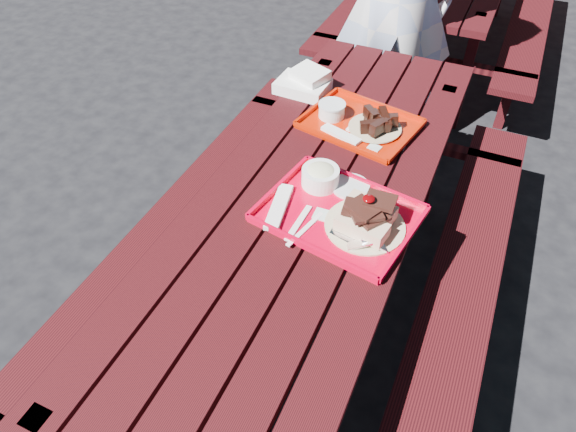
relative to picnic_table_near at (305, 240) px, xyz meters
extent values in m
plane|color=black|center=(0.00, 0.00, -0.56)|extent=(60.00, 60.00, 0.00)
cube|color=#3A0B0E|center=(-0.30, 0.00, 0.17)|extent=(0.14, 2.40, 0.04)
cube|color=#3A0B0E|center=(-0.15, 0.00, 0.17)|extent=(0.14, 2.40, 0.04)
cube|color=#3A0B0E|center=(0.00, 0.00, 0.17)|extent=(0.14, 2.40, 0.04)
cube|color=#3A0B0E|center=(0.15, 0.00, 0.17)|extent=(0.14, 2.40, 0.04)
cube|color=#3A0B0E|center=(0.30, 0.00, 0.17)|extent=(0.14, 2.40, 0.04)
cube|color=#3A0B0E|center=(-0.58, 0.00, -0.13)|extent=(0.25, 2.40, 0.04)
cube|color=#3A0B0E|center=(-0.58, -0.84, -0.35)|extent=(0.06, 0.06, 0.42)
cube|color=#3A0B0E|center=(-0.58, 0.84, -0.35)|extent=(0.06, 0.06, 0.42)
cube|color=#3A0B0E|center=(0.58, 0.00, -0.13)|extent=(0.25, 2.40, 0.04)
cube|color=#3A0B0E|center=(0.58, 0.84, -0.35)|extent=(0.06, 0.06, 0.42)
cube|color=#3A0B0E|center=(-0.30, 0.96, -0.19)|extent=(0.06, 0.06, 0.75)
cube|color=#3A0B0E|center=(0.30, 0.96, -0.19)|extent=(0.06, 0.06, 0.75)
cube|color=#3A0B0E|center=(0.00, 0.96, -0.13)|extent=(1.40, 0.06, 0.04)
cube|color=#3A0B0E|center=(-0.58, 1.96, -0.35)|extent=(0.06, 0.06, 0.42)
cube|color=#3A0B0E|center=(0.58, 2.80, -0.13)|extent=(0.25, 2.40, 0.04)
cube|color=#3A0B0E|center=(0.58, 1.96, -0.35)|extent=(0.06, 0.06, 0.42)
cube|color=#3A0B0E|center=(0.58, 3.64, -0.35)|extent=(0.06, 0.06, 0.42)
cube|color=#3A0B0E|center=(-0.30, 1.84, -0.19)|extent=(0.06, 0.06, 0.75)
cube|color=#3A0B0E|center=(0.30, 1.84, -0.19)|extent=(0.06, 0.06, 0.75)
cube|color=#3A0B0E|center=(0.00, 1.84, -0.13)|extent=(1.40, 0.06, 0.04)
cube|color=red|center=(0.13, -0.02, 0.20)|extent=(0.54, 0.45, 0.01)
cube|color=red|center=(0.16, 0.16, 0.21)|extent=(0.48, 0.09, 0.02)
cube|color=red|center=(0.09, -0.21, 0.21)|extent=(0.48, 0.09, 0.02)
cube|color=red|center=(0.36, -0.06, 0.21)|extent=(0.08, 0.37, 0.02)
cube|color=red|center=(-0.11, 0.02, 0.21)|extent=(0.08, 0.37, 0.02)
cylinder|color=#C4B38C|center=(0.22, -0.04, 0.21)|extent=(0.26, 0.26, 0.01)
cube|color=beige|center=(0.22, -0.08, 0.24)|extent=(0.17, 0.10, 0.05)
cube|color=beige|center=(0.22, 0.00, 0.24)|extent=(0.17, 0.10, 0.05)
ellipsoid|color=#4F0103|center=(0.22, -0.04, 0.34)|extent=(0.04, 0.04, 0.02)
cylinder|color=white|center=(0.01, 0.10, 0.24)|extent=(0.13, 0.13, 0.07)
ellipsoid|color=beige|center=(0.01, 0.10, 0.26)|extent=(0.11, 0.11, 0.05)
cylinder|color=silver|center=(0.12, 0.12, 0.21)|extent=(0.14, 0.14, 0.01)
cube|color=white|center=(-0.07, -0.08, 0.21)|extent=(0.09, 0.22, 0.02)
cube|color=white|center=(0.02, -0.12, 0.21)|extent=(0.02, 0.18, 0.01)
cube|color=white|center=(0.05, -0.13, 0.21)|extent=(0.06, 0.18, 0.01)
cube|color=silver|center=(0.08, -0.05, 0.21)|extent=(0.06, 0.06, 0.00)
cube|color=#B01802|center=(0.02, 0.51, 0.20)|extent=(0.48, 0.41, 0.01)
cube|color=#B01802|center=(0.06, 0.67, 0.21)|extent=(0.42, 0.10, 0.02)
cube|color=#B01802|center=(-0.01, 0.35, 0.21)|extent=(0.42, 0.10, 0.02)
cube|color=#B01802|center=(0.23, 0.47, 0.21)|extent=(0.08, 0.32, 0.02)
cube|color=#B01802|center=(-0.18, 0.55, 0.21)|extent=(0.08, 0.32, 0.02)
cube|color=white|center=(0.07, 0.50, 0.21)|extent=(0.17, 0.17, 0.01)
cylinder|color=tan|center=(0.09, 0.50, 0.21)|extent=(0.21, 0.21, 0.01)
cylinder|color=silver|center=(-0.10, 0.52, 0.23)|extent=(0.11, 0.11, 0.05)
cylinder|color=silver|center=(-0.10, 0.52, 0.26)|extent=(0.11, 0.11, 0.01)
cube|color=white|center=(-0.02, 0.40, 0.21)|extent=(0.18, 0.09, 0.01)
cube|color=silver|center=(0.13, 0.38, 0.20)|extent=(0.05, 0.05, 0.00)
cube|color=white|center=(-0.29, 0.67, 0.22)|extent=(0.23, 0.17, 0.05)
cube|color=white|center=(-0.27, 0.70, 0.26)|extent=(0.19, 0.17, 0.04)
camera|label=1|loc=(0.47, -1.20, 1.39)|focal=32.00mm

